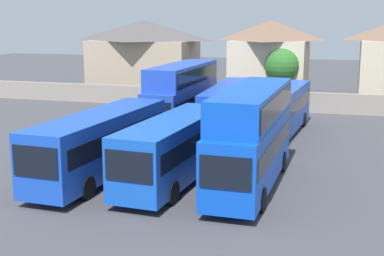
{
  "coord_description": "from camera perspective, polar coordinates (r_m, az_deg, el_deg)",
  "views": [
    {
      "loc": [
        8.18,
        -24.78,
        8.18
      ],
      "look_at": [
        0.0,
        3.0,
        2.26
      ],
      "focal_mm": 50.07,
      "sensor_mm": 36.0,
      "label": 1
    }
  ],
  "objects": [
    {
      "name": "house_terrace_left",
      "position": [
        59.33,
        -5.16,
        7.58
      ],
      "size": [
        11.46,
        7.44,
        8.05
      ],
      "color": "tan",
      "rests_on": "ground"
    },
    {
      "name": "bus_5",
      "position": [
        39.54,
        4.19,
        2.44
      ],
      "size": [
        3.08,
        12.01,
        3.37
      ],
      "rotation": [
        0.0,
        0.0,
        -1.53
      ],
      "color": "blue",
      "rests_on": "ground"
    },
    {
      "name": "ground",
      "position": [
        44.31,
        5.49,
        0.87
      ],
      "size": [
        140.0,
        140.0,
        0.0
      ],
      "primitive_type": "plane",
      "color": "#424247"
    },
    {
      "name": "bus_4",
      "position": [
        40.43,
        -1.03,
        3.81
      ],
      "size": [
        2.72,
        11.22,
        4.84
      ],
      "rotation": [
        0.0,
        0.0,
        -1.59
      ],
      "color": "blue",
      "rests_on": "ground"
    },
    {
      "name": "depot_boundary_wall",
      "position": [
        49.22,
        6.67,
        2.98
      ],
      "size": [
        56.0,
        0.5,
        1.8
      ],
      "primitive_type": "cube",
      "color": "gray",
      "rests_on": "ground"
    },
    {
      "name": "tree_behind_wall",
      "position": [
        51.03,
        9.57,
        6.53
      ],
      "size": [
        3.24,
        3.24,
        5.51
      ],
      "color": "brown",
      "rests_on": "ground"
    },
    {
      "name": "bus_3",
      "position": [
        26.21,
        6.39,
        -0.44
      ],
      "size": [
        2.64,
        10.66,
        4.91
      ],
      "rotation": [
        0.0,
        0.0,
        -1.59
      ],
      "color": "blue",
      "rests_on": "ground"
    },
    {
      "name": "house_terrace_centre",
      "position": [
        54.55,
        8.3,
        7.16
      ],
      "size": [
        7.64,
        7.49,
        8.06
      ],
      "color": "beige",
      "rests_on": "ground"
    },
    {
      "name": "bus_2",
      "position": [
        26.96,
        -1.86,
        -1.96
      ],
      "size": [
        3.12,
        10.38,
        3.29
      ],
      "rotation": [
        0.0,
        0.0,
        -1.64
      ],
      "color": "blue",
      "rests_on": "ground"
    },
    {
      "name": "bus_6",
      "position": [
        38.55,
        9.36,
        2.07
      ],
      "size": [
        3.28,
        11.79,
        3.37
      ],
      "rotation": [
        0.0,
        0.0,
        -1.64
      ],
      "color": "blue",
      "rests_on": "ground"
    },
    {
      "name": "bus_1",
      "position": [
        28.32,
        -9.67,
        -1.35
      ],
      "size": [
        3.16,
        11.44,
        3.38
      ],
      "rotation": [
        0.0,
        0.0,
        -1.63
      ],
      "color": "blue",
      "rests_on": "ground"
    }
  ]
}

